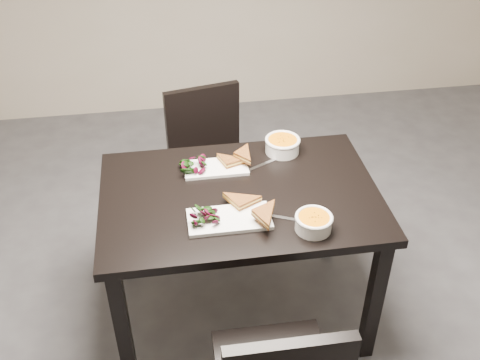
% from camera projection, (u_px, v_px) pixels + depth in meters
% --- Properties ---
extents(ground, '(5.00, 5.00, 0.00)m').
position_uv_depth(ground, '(276.00, 359.00, 2.63)').
color(ground, '#47474C').
rests_on(ground, ground).
extents(table, '(1.20, 0.80, 0.75)m').
position_uv_depth(table, '(240.00, 211.00, 2.48)').
color(table, black).
rests_on(table, ground).
extents(chair_far, '(0.50, 0.50, 0.85)m').
position_uv_depth(chair_far, '(210.00, 155.00, 3.14)').
color(chair_far, black).
rests_on(chair_far, ground).
extents(plate_near, '(0.34, 0.17, 0.02)m').
position_uv_depth(plate_near, '(229.00, 219.00, 2.27)').
color(plate_near, white).
rests_on(plate_near, table).
extents(sandwich_near, '(0.21, 0.19, 0.05)m').
position_uv_depth(sandwich_near, '(245.00, 208.00, 2.27)').
color(sandwich_near, '#8F561E').
rests_on(sandwich_near, plate_near).
extents(salad_near, '(0.10, 0.09, 0.05)m').
position_uv_depth(salad_near, '(204.00, 216.00, 2.24)').
color(salad_near, black).
rests_on(salad_near, plate_near).
extents(soup_bowl_near, '(0.15, 0.15, 0.07)m').
position_uv_depth(soup_bowl_near, '(314.00, 222.00, 2.21)').
color(soup_bowl_near, white).
rests_on(soup_bowl_near, table).
extents(cutlery_near, '(0.17, 0.09, 0.00)m').
position_uv_depth(cutlery_near, '(288.00, 219.00, 2.29)').
color(cutlery_near, silver).
rests_on(cutlery_near, table).
extents(plate_far, '(0.29, 0.14, 0.01)m').
position_uv_depth(plate_far, '(216.00, 168.00, 2.57)').
color(plate_far, white).
rests_on(plate_far, table).
extents(sandwich_far, '(0.17, 0.15, 0.05)m').
position_uv_depth(sandwich_far, '(230.00, 163.00, 2.55)').
color(sandwich_far, '#8F561E').
rests_on(sandwich_far, plate_far).
extents(salad_far, '(0.09, 0.08, 0.04)m').
position_uv_depth(salad_far, '(194.00, 165.00, 2.54)').
color(salad_far, black).
rests_on(salad_far, plate_far).
extents(soup_bowl_far, '(0.17, 0.17, 0.07)m').
position_uv_depth(soup_bowl_far, '(282.00, 144.00, 2.66)').
color(soup_bowl_far, white).
rests_on(soup_bowl_far, table).
extents(cutlery_far, '(0.17, 0.10, 0.00)m').
position_uv_depth(cutlery_far, '(262.00, 165.00, 2.60)').
color(cutlery_far, silver).
rests_on(cutlery_far, table).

